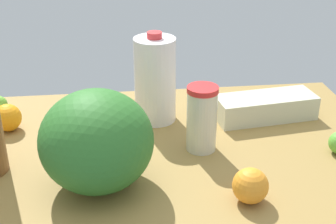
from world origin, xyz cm
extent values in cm
cube|color=olive|center=(0.00, 0.00, 1.50)|extent=(120.00, 76.00, 3.00)
cylinder|color=beige|center=(8.53, -2.76, 11.25)|extent=(7.91, 7.91, 16.50)
cylinder|color=red|center=(8.53, -2.76, 20.20)|extent=(8.15, 8.15, 1.40)
cube|color=beige|center=(31.01, 13.17, 6.56)|extent=(31.06, 14.70, 7.11)
ellipsoid|color=#2F7029|center=(-18.12, -16.66, 14.81)|extent=(25.96, 25.96, 23.62)
cylinder|color=white|center=(-1.92, 16.19, 15.57)|extent=(12.11, 12.11, 25.14)
cylinder|color=red|center=(-1.92, 16.19, 29.04)|extent=(4.24, 4.24, 1.80)
sphere|color=orange|center=(-44.45, 13.95, 6.95)|extent=(7.90, 7.90, 7.90)
sphere|color=orange|center=(15.16, -26.80, 7.05)|extent=(8.10, 8.10, 8.10)
camera|label=1|loc=(-12.72, -109.47, 66.79)|focal=50.00mm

